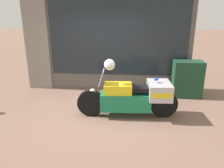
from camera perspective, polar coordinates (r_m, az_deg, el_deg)
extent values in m
plane|color=#7A5B4C|center=(5.71, -3.22, -7.50)|extent=(60.00, 60.00, 0.00)
cube|color=#56514C|center=(7.18, -1.20, 11.91)|extent=(5.34, 0.40, 3.38)
cube|color=gray|center=(7.78, -18.46, 11.50)|extent=(0.78, 0.55, 3.38)
cube|color=#1E262D|center=(6.93, 1.61, 12.10)|extent=(4.33, 0.02, 2.38)
cube|color=slate|center=(7.45, 1.31, 1.01)|extent=(4.11, 0.30, 0.55)
cube|color=silver|center=(7.36, 1.43, 8.39)|extent=(4.11, 0.02, 1.38)
cube|color=beige|center=(7.14, 1.40, 13.63)|extent=(4.11, 0.30, 0.02)
cube|color=#C68E19|center=(7.37, -10.14, 13.81)|extent=(0.18, 0.04, 0.06)
cube|color=black|center=(7.18, -2.52, 13.96)|extent=(0.18, 0.04, 0.06)
cube|color=#195623|center=(7.12, 5.36, 13.87)|extent=(0.18, 0.04, 0.06)
cube|color=#B7B2A8|center=(7.19, 13.22, 13.53)|extent=(0.18, 0.04, 0.06)
cube|color=yellow|center=(7.50, -9.65, 4.12)|extent=(0.19, 0.02, 0.27)
cube|color=white|center=(7.32, -2.42, 4.02)|extent=(0.19, 0.02, 0.27)
cube|color=#2D8E42|center=(7.26, 5.04, 3.85)|extent=(0.19, 0.01, 0.27)
cube|color=red|center=(7.33, 12.50, 3.62)|extent=(0.19, 0.03, 0.27)
cylinder|color=black|center=(5.46, -5.50, -4.92)|extent=(0.68, 0.17, 0.67)
cylinder|color=black|center=(5.52, 13.33, -5.07)|extent=(0.68, 0.17, 0.67)
cube|color=#19754C|center=(5.39, 3.51, -4.47)|extent=(1.24, 0.53, 0.43)
cube|color=yellow|center=(5.28, 1.54, -1.30)|extent=(0.68, 0.46, 0.26)
cube|color=black|center=(5.29, 6.57, -1.14)|extent=(0.72, 0.39, 0.10)
cube|color=#B7B7BC|center=(5.37, 12.21, -1.59)|extent=(0.57, 0.77, 0.38)
cube|color=yellow|center=(5.37, 12.21, -1.59)|extent=(0.51, 0.78, 0.11)
cube|color=#B2BCC6|center=(5.21, -2.82, 1.68)|extent=(0.16, 0.34, 0.37)
sphere|color=white|center=(5.34, -5.13, -1.92)|extent=(0.14, 0.14, 0.14)
sphere|color=blue|center=(5.27, 11.46, 1.29)|extent=(0.09, 0.09, 0.09)
cube|color=#193D28|center=(7.01, 19.04, 1.25)|extent=(0.86, 0.51, 1.10)
sphere|color=white|center=(5.12, -0.64, 5.07)|extent=(0.26, 0.26, 0.26)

